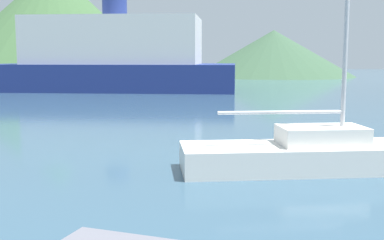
{
  "coord_description": "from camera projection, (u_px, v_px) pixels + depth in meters",
  "views": [
    {
      "loc": [
        0.54,
        -0.41,
        3.11
      ],
      "look_at": [
        0.34,
        14.0,
        1.2
      ],
      "focal_mm": 45.0,
      "sensor_mm": 36.0,
      "label": 1
    }
  ],
  "objects": [
    {
      "name": "sailboat_inner",
      "position": [
        321.0,
        152.0,
        13.21
      ],
      "size": [
        7.84,
        2.77,
        11.28
      ],
      "rotation": [
        0.0,
        0.0,
        0.11
      ],
      "color": "white",
      "rests_on": "ground_plane"
    },
    {
      "name": "ferry_distant",
      "position": [
        116.0,
        58.0,
        44.55
      ],
      "size": [
        22.72,
        10.7,
        8.26
      ],
      "rotation": [
        0.0,
        0.0,
        -0.08
      ],
      "color": "navy",
      "rests_on": "ground_plane"
    },
    {
      "name": "hill_west",
      "position": [
        54.0,
        24.0,
        67.06
      ],
      "size": [
        33.6,
        33.6,
        15.33
      ],
      "color": "#3D6038",
      "rests_on": "ground_plane"
    },
    {
      "name": "hill_central",
      "position": [
        273.0,
        53.0,
        75.84
      ],
      "size": [
        25.25,
        25.25,
        7.22
      ],
      "color": "#38563D",
      "rests_on": "ground_plane"
    }
  ]
}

